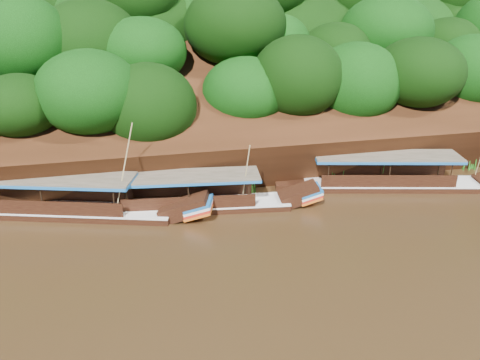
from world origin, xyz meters
name	(u,v)px	position (x,y,z in m)	size (l,w,h in m)	color
ground	(269,261)	(0.00, 0.00, 0.00)	(160.00, 160.00, 0.00)	black
riverbank	(204,120)	(-0.01, 22.73, 1.89)	(120.00, 30.06, 19.40)	black
boat_0	(406,180)	(12.64, 7.43, 0.58)	(15.87, 5.60, 6.24)	black
boat_1	(211,201)	(-1.98, 7.20, 0.55)	(14.27, 3.74, 5.09)	black
boat_2	(78,207)	(-10.59, 8.10, 0.59)	(16.56, 6.88, 6.76)	black
reeds	(187,185)	(-3.30, 9.51, 0.88)	(50.39, 2.45, 2.04)	#256C1B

